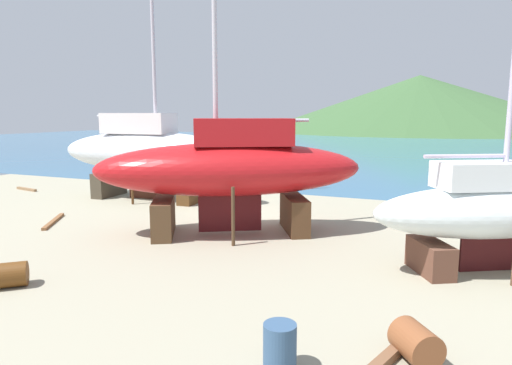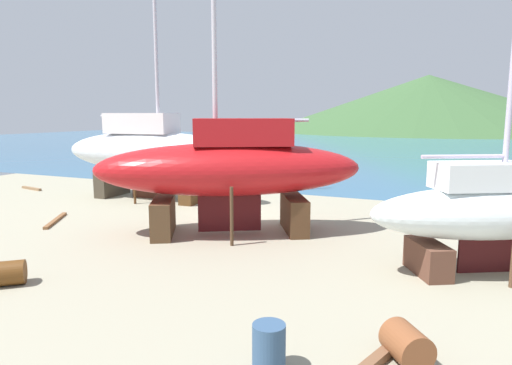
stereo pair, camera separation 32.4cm
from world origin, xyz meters
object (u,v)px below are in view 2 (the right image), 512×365
sailboat_mid_port (488,212)px  barrel_rust_near (407,344)px  sailboat_far_slipway (230,168)px  barrel_blue_faded (9,273)px  barrel_tar_black (269,347)px  worker (495,211)px  sailboat_large_starboard (150,150)px

sailboat_mid_port → barrel_rust_near: (-1.54, -5.73, -1.38)m
sailboat_mid_port → sailboat_far_slipway: sailboat_far_slipway is taller
barrel_blue_faded → barrel_tar_black: size_ratio=0.94×
barrel_rust_near → barrel_blue_faded: 9.79m
sailboat_mid_port → barrel_rust_near: 6.10m
worker → barrel_rust_near: bearing=-69.0°
sailboat_mid_port → barrel_tar_black: (-3.69, -6.95, -1.30)m
worker → barrel_blue_faded: worker is taller
sailboat_mid_port → barrel_blue_faded: (-11.33, -6.02, -1.40)m
sailboat_large_starboard → worker: (15.90, -0.70, -1.66)m
worker → sailboat_far_slipway: bearing=-124.9°
barrel_rust_near → barrel_blue_faded: size_ratio=1.07×
sailboat_mid_port → sailboat_large_starboard: 16.30m
sailboat_large_starboard → barrel_blue_faded: bearing=-72.9°
sailboat_far_slipway → sailboat_large_starboard: bearing=-62.3°
sailboat_far_slipway → worker: 9.86m
sailboat_large_starboard → barrel_rust_near: (13.81, -11.16, -2.20)m
sailboat_mid_port → worker: 4.84m
sailboat_far_slipway → barrel_tar_black: bearing=91.5°
worker → barrel_blue_faded: bearing=-105.6°
worker → barrel_rust_near: 10.68m
sailboat_large_starboard → sailboat_far_slipway: size_ratio=1.18×
barrel_rust_near → sailboat_mid_port: bearing=74.9°
barrel_rust_near → worker: bearing=78.7°
barrel_blue_faded → barrel_tar_black: 7.70m
sailboat_mid_port → sailboat_large_starboard: bearing=131.5°
worker → barrel_rust_near: worker is taller
worker → sailboat_mid_port: bearing=-64.3°
sailboat_far_slipway → barrel_tar_black: 9.42m
barrel_rust_near → barrel_tar_black: barrel_tar_black is taller
sailboat_far_slipway → worker: bearing=173.5°
worker → barrel_tar_black: (-4.24, -11.68, -0.45)m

